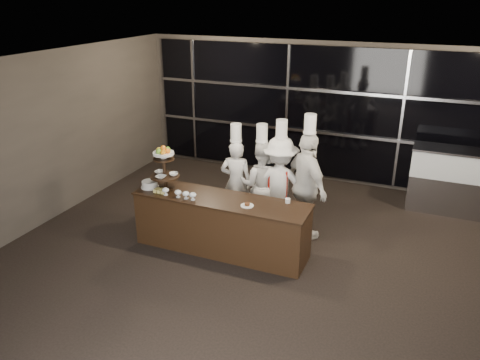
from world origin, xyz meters
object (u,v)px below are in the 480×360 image
at_px(chef_a, 236,181).
at_px(chef_d, 307,186).
at_px(buffet_counter, 221,224).
at_px(chef_c, 280,184).
at_px(display_stand, 164,165).
at_px(layer_cake, 150,184).
at_px(display_case, 449,177).
at_px(chef_b, 261,184).

relative_size(chef_a, chef_d, 0.86).
distance_m(buffet_counter, chef_c, 1.28).
distance_m(display_stand, chef_d, 2.36).
bearing_deg(layer_cake, chef_c, 30.09).
bearing_deg(layer_cake, display_stand, 10.43).
relative_size(buffet_counter, display_case, 2.02).
relative_size(chef_a, chef_c, 0.93).
relative_size(layer_cake, chef_b, 0.16).
xyz_separation_m(layer_cake, chef_b, (1.55, 1.12, -0.17)).
bearing_deg(display_stand, buffet_counter, 0.01).
height_order(buffet_counter, layer_cake, layer_cake).
bearing_deg(display_case, buffet_counter, -137.77).
distance_m(display_case, chef_c, 3.34).
height_order(layer_cake, chef_d, chef_d).
xyz_separation_m(layer_cake, chef_a, (1.10, 1.06, -0.17)).
distance_m(layer_cake, chef_a, 1.54).
bearing_deg(layer_cake, display_case, 33.72).
bearing_deg(chef_a, display_case, 29.83).
xyz_separation_m(display_stand, chef_b, (1.28, 1.07, -0.53)).
bearing_deg(layer_cake, chef_b, 35.85).
distance_m(chef_c, chef_d, 0.51).
bearing_deg(chef_a, chef_b, 7.28).
bearing_deg(chef_b, chef_c, -3.34).
xyz_separation_m(layer_cake, chef_c, (1.90, 1.10, -0.12)).
xyz_separation_m(chef_a, chef_b, (0.45, 0.06, -0.00)).
height_order(display_stand, chef_a, chef_a).
height_order(chef_b, chef_c, chef_c).
relative_size(chef_a, chef_b, 0.98).
xyz_separation_m(buffet_counter, layer_cake, (-1.27, -0.05, 0.51)).
height_order(chef_a, chef_b, chef_b).
bearing_deg(chef_a, chef_d, -2.28).
relative_size(display_stand, chef_d, 0.35).
bearing_deg(buffet_counter, chef_a, 99.74).
bearing_deg(chef_c, chef_a, -177.33).
height_order(display_stand, chef_c, chef_c).
bearing_deg(display_stand, layer_cake, -169.57).
xyz_separation_m(display_case, chef_d, (-2.20, -2.06, 0.26)).
relative_size(chef_b, chef_d, 0.87).
bearing_deg(display_case, chef_b, -147.41).
bearing_deg(chef_c, chef_d, -10.20).
bearing_deg(chef_d, chef_c, 169.80).
xyz_separation_m(buffet_counter, chef_b, (0.28, 1.07, 0.34)).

